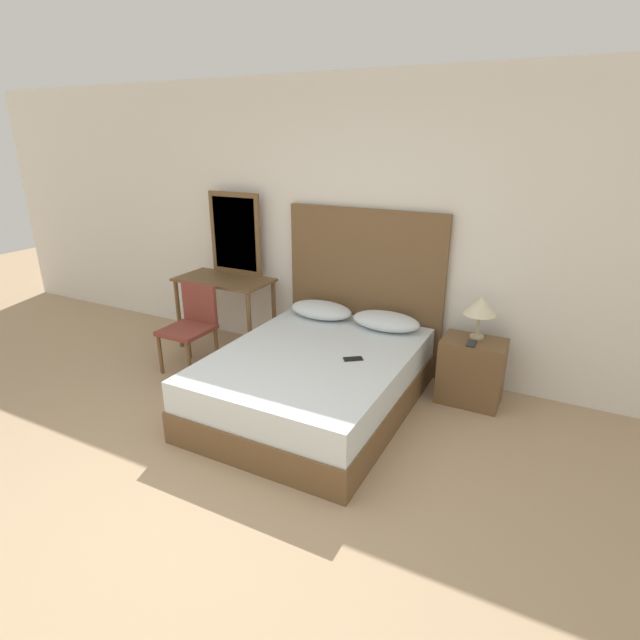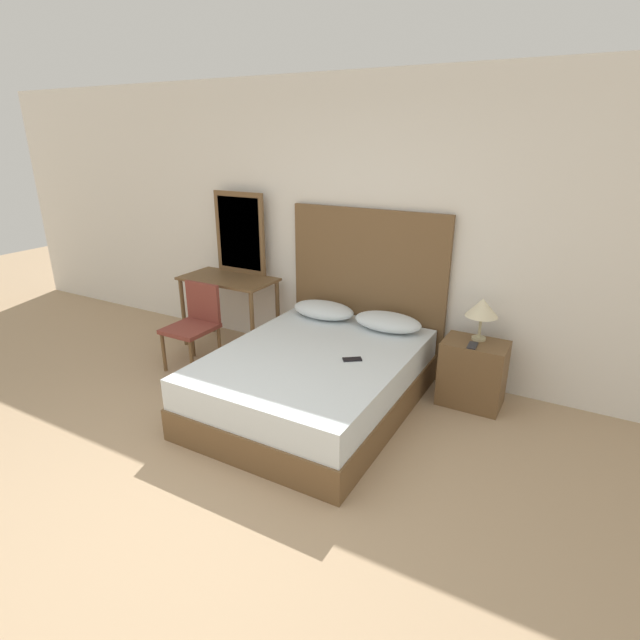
% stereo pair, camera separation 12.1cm
% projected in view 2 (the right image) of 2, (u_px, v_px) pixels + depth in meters
% --- Properties ---
extents(ground_plane, '(16.00, 16.00, 0.00)m').
position_uv_depth(ground_plane, '(168.00, 527.00, 2.95)').
color(ground_plane, tan).
extents(wall_back, '(10.00, 0.06, 2.70)m').
position_uv_depth(wall_back, '(366.00, 228.00, 4.69)').
color(wall_back, white).
rests_on(wall_back, ground_plane).
extents(bed, '(1.49, 1.97, 0.51)m').
position_uv_depth(bed, '(314.00, 380.00, 4.16)').
color(bed, brown).
rests_on(bed, ground_plane).
extents(headboard, '(1.57, 0.05, 1.54)m').
position_uv_depth(headboard, '(366.00, 290.00, 4.80)').
color(headboard, brown).
rests_on(headboard, ground_plane).
extents(pillow_left, '(0.63, 0.36, 0.16)m').
position_uv_depth(pillow_left, '(323.00, 310.00, 4.81)').
color(pillow_left, silver).
rests_on(pillow_left, bed).
extents(pillow_right, '(0.63, 0.36, 0.16)m').
position_uv_depth(pillow_right, '(388.00, 322.00, 4.51)').
color(pillow_right, silver).
rests_on(pillow_right, bed).
extents(phone_on_bed, '(0.16, 0.15, 0.01)m').
position_uv_depth(phone_on_bed, '(352.00, 359.00, 3.93)').
color(phone_on_bed, black).
rests_on(phone_on_bed, bed).
extents(nightstand, '(0.52, 0.36, 0.57)m').
position_uv_depth(nightstand, '(472.00, 373.00, 4.21)').
color(nightstand, brown).
rests_on(nightstand, ground_plane).
extents(table_lamp, '(0.27, 0.27, 0.36)m').
position_uv_depth(table_lamp, '(482.00, 308.00, 4.07)').
color(table_lamp, tan).
rests_on(table_lamp, nightstand).
extents(phone_on_nightstand, '(0.08, 0.15, 0.01)m').
position_uv_depth(phone_on_nightstand, '(473.00, 345.00, 4.04)').
color(phone_on_nightstand, '#232328').
rests_on(phone_on_nightstand, nightstand).
extents(vanity_desk, '(1.00, 0.53, 0.77)m').
position_uv_depth(vanity_desk, '(229.00, 290.00, 5.25)').
color(vanity_desk, brown).
rests_on(vanity_desk, ground_plane).
extents(vanity_mirror, '(0.62, 0.03, 0.86)m').
position_uv_depth(vanity_mirror, '(240.00, 233.00, 5.25)').
color(vanity_mirror, brown).
rests_on(vanity_mirror, vanity_desk).
extents(chair, '(0.42, 0.46, 0.82)m').
position_uv_depth(chair, '(195.00, 321.00, 4.88)').
color(chair, brown).
rests_on(chair, ground_plane).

